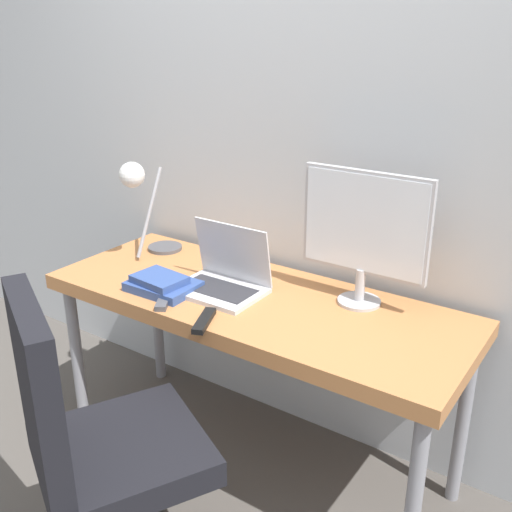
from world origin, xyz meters
TOP-DOWN VIEW (x-y plane):
  - ground_plane at (0.00, 0.00)m, footprint 12.00×12.00m
  - wall_back at (0.00, 0.69)m, footprint 8.00×0.05m
  - desk at (0.00, 0.31)m, footprint 1.65×0.63m
  - laptop at (-0.13, 0.29)m, footprint 0.34×0.24m
  - monitor at (0.36, 0.49)m, footprint 0.48×0.16m
  - desk_lamp at (-0.62, 0.37)m, footprint 0.15×0.30m
  - office_chair at (-0.09, -0.43)m, footprint 0.66×0.67m
  - book_stack at (-0.32, 0.16)m, footprint 0.26×0.19m
  - tv_remote at (-0.01, 0.04)m, footprint 0.10×0.17m
  - media_remote at (-0.24, 0.08)m, footprint 0.12×0.16m

SIDE VIEW (x-z plane):
  - ground_plane at x=0.00m, z-range 0.00..0.00m
  - office_chair at x=-0.09m, z-range 0.05..1.08m
  - desk at x=0.00m, z-range 0.31..1.08m
  - tv_remote at x=-0.01m, z-range 0.76..0.78m
  - media_remote at x=-0.24m, z-range 0.76..0.78m
  - book_stack at x=-0.32m, z-range 0.76..0.82m
  - laptop at x=-0.13m, z-range 0.69..0.94m
  - monitor at x=0.36m, z-range 0.80..1.30m
  - desk_lamp at x=-0.62m, z-range 0.83..1.27m
  - wall_back at x=0.00m, z-range 0.00..2.60m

